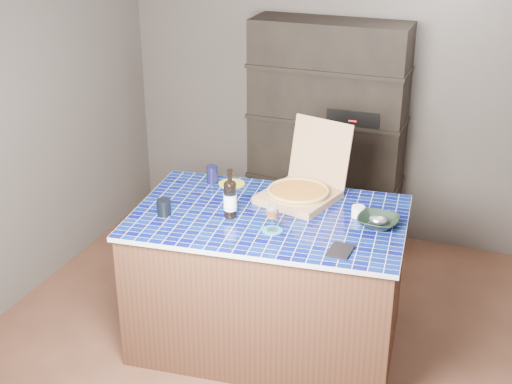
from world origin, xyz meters
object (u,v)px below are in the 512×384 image
at_px(dvd_case, 340,251).
at_px(bowl, 378,221).
at_px(wine_glass, 272,212).
at_px(pizza_box, 301,190).
at_px(kitchen_island, 268,279).
at_px(mead_bottle, 230,198).

bearing_deg(dvd_case, bowl, 74.49).
distance_m(wine_glass, bowl, 0.63).
xyz_separation_m(wine_glass, dvd_case, (0.43, -0.10, -0.11)).
xyz_separation_m(pizza_box, dvd_case, (0.41, -0.58, -0.06)).
height_order(wine_glass, bowl, wine_glass).
height_order(kitchen_island, pizza_box, pizza_box).
height_order(kitchen_island, mead_bottle, mead_bottle).
bearing_deg(mead_bottle, pizza_box, 50.93).
bearing_deg(kitchen_island, pizza_box, 63.63).
xyz_separation_m(kitchen_island, mead_bottle, (-0.21, -0.10, 0.57)).
bearing_deg(wine_glass, pizza_box, 87.60).
bearing_deg(pizza_box, wine_glass, -77.52).
bearing_deg(dvd_case, pizza_box, 127.92).
relative_size(wine_glass, bowl, 0.70).
bearing_deg(bowl, pizza_box, 159.71).
relative_size(kitchen_island, bowl, 7.27).
bearing_deg(bowl, kitchen_island, -172.01).
distance_m(kitchen_island, dvd_case, 0.75).
bearing_deg(pizza_box, bowl, -5.40).
relative_size(wine_glass, dvd_case, 0.98).
relative_size(dvd_case, bowl, 0.71).
relative_size(kitchen_island, dvd_case, 10.26).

